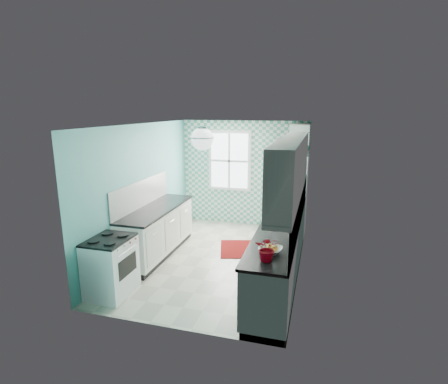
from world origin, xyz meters
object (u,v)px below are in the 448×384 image
(potted_plant, at_px, (268,249))
(microwave, at_px, (291,147))
(ceiling_light, at_px, (202,139))
(stove, at_px, (111,266))
(fruit_bowl, at_px, (270,250))
(sink, at_px, (287,208))
(fridge, at_px, (289,194))

(potted_plant, height_order, microwave, microwave)
(ceiling_light, bearing_deg, stove, -145.29)
(fruit_bowl, bearing_deg, microwave, 91.50)
(fruit_bowl, xyz_separation_m, microwave, (-0.09, 3.44, 0.99))
(potted_plant, bearing_deg, sink, 89.90)
(stove, height_order, microwave, microwave)
(fridge, relative_size, microwave, 2.94)
(sink, xyz_separation_m, potted_plant, (-0.00, -2.45, 0.17))
(stove, bearing_deg, ceiling_light, 31.32)
(fruit_bowl, relative_size, microwave, 0.49)
(ceiling_light, distance_m, sink, 2.30)
(sink, bearing_deg, microwave, 96.33)
(fridge, xyz_separation_m, stove, (-2.31, -3.46, -0.44))
(fridge, bearing_deg, sink, -83.63)
(fridge, height_order, sink, fridge)
(stove, relative_size, microwave, 1.43)
(sink, xyz_separation_m, microwave, (-0.09, 1.25, 1.03))
(fridge, bearing_deg, microwave, 55.64)
(sink, distance_m, fruit_bowl, 2.19)
(sink, bearing_deg, stove, -135.39)
(ceiling_light, bearing_deg, fruit_bowl, -33.94)
(sink, bearing_deg, fruit_bowl, -88.08)
(ceiling_light, distance_m, fruit_bowl, 1.98)
(ceiling_light, relative_size, sink, 0.66)
(potted_plant, bearing_deg, stove, 174.26)
(fridge, distance_m, sink, 1.25)
(fridge, bearing_deg, stove, -121.67)
(fridge, distance_m, fruit_bowl, 3.44)
(ceiling_light, height_order, microwave, ceiling_light)
(ceiling_light, xyz_separation_m, fruit_bowl, (1.20, -0.81, -1.35))
(sink, relative_size, fruit_bowl, 1.77)
(fridge, height_order, stove, fridge)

